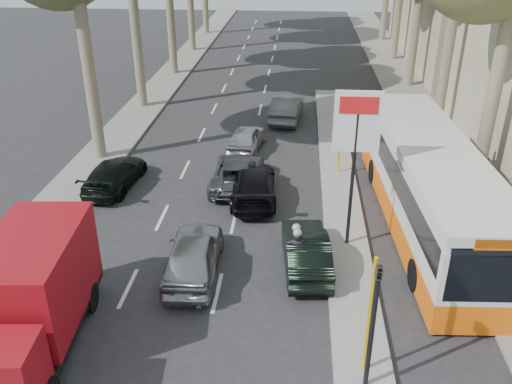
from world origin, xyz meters
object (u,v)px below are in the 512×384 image
at_px(dark_hatchback, 306,250).
at_px(motorcycle, 296,252).
at_px(city_bus, 429,184).
at_px(red_truck, 30,297).
at_px(silver_hatchback, 193,255).

relative_size(dark_hatchback, motorcycle, 1.88).
height_order(dark_hatchback, city_bus, city_bus).
xyz_separation_m(dark_hatchback, city_bus, (4.40, 3.10, 1.07)).
xyz_separation_m(city_bus, motorcycle, (-4.72, -3.50, -0.91)).
xyz_separation_m(red_truck, city_bus, (11.50, 7.40, 0.11)).
bearing_deg(motorcycle, dark_hatchback, 46.35).
bearing_deg(city_bus, red_truck, -150.38).
relative_size(silver_hatchback, motorcycle, 1.96).
distance_m(dark_hatchback, city_bus, 5.49).
relative_size(city_bus, motorcycle, 5.94).
bearing_deg(silver_hatchback, dark_hatchback, -171.66).
xyz_separation_m(silver_hatchback, dark_hatchback, (3.58, 0.66, -0.05)).
xyz_separation_m(dark_hatchback, motorcycle, (-0.32, -0.41, 0.16)).
distance_m(silver_hatchback, dark_hatchback, 3.64).
bearing_deg(motorcycle, red_truck, -155.41).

